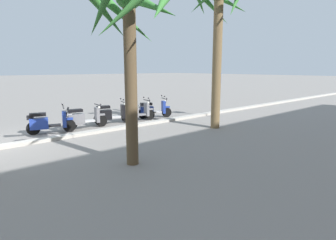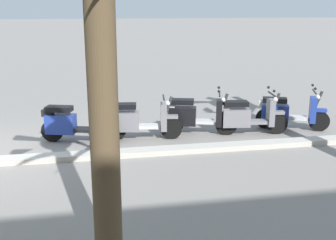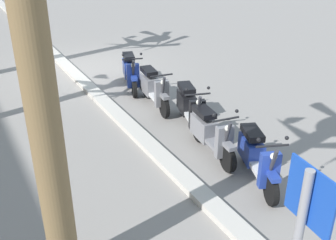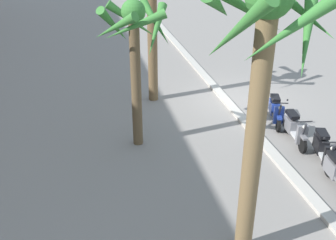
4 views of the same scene
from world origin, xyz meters
name	(u,v)px [view 1 (image 1 of 4)]	position (x,y,z in m)	size (l,w,h in m)	color
scooter_blue_gap_after_mid	(152,110)	(-7.41, -0.75, 0.45)	(1.76, 0.89, 1.17)	black
scooter_grey_last_in_row	(136,112)	(-6.24, -0.52, 0.46)	(1.78, 0.60, 1.17)	black
scooter_black_far_back	(110,114)	(-4.96, -0.83, 0.47)	(1.78, 0.79, 1.17)	black
scooter_grey_second_in_line	(83,118)	(-3.51, -0.63, 0.47)	(1.85, 0.62, 1.04)	black
scooter_blue_mid_centre	(47,122)	(-2.03, -0.67, 0.46)	(1.81, 0.82, 1.17)	black
crossing_sign	(217,89)	(-10.22, 1.27, 1.50)	(0.60, 0.15, 2.40)	#939399
palm_tree_near_sign	(130,29)	(-2.59, 4.58, 3.60)	(2.39, 2.40, 4.77)	brown
palm_tree_far_corner	(218,21)	(-7.97, 3.03, 4.51)	(2.40, 2.61, 6.12)	olive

